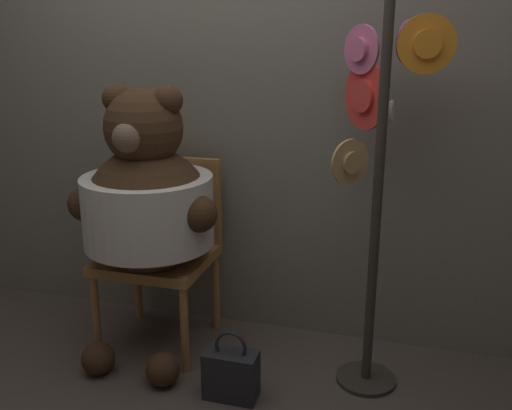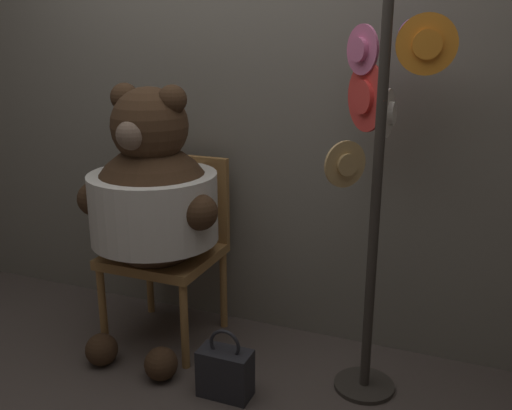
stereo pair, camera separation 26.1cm
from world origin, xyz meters
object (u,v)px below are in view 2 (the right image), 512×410
(chair, at_px, (171,239))
(teddy_bear, at_px, (153,199))
(hat_display_rack, at_px, (378,162))
(handbag_on_ground, at_px, (225,372))

(chair, xyz_separation_m, teddy_bear, (0.01, -0.17, 0.27))
(chair, relative_size, hat_display_rack, 0.56)
(chair, relative_size, handbag_on_ground, 2.90)
(chair, distance_m, handbag_on_ground, 0.80)
(chair, distance_m, hat_display_rack, 1.21)
(hat_display_rack, height_order, handbag_on_ground, hat_display_rack)
(chair, relative_size, teddy_bear, 0.71)
(teddy_bear, distance_m, hat_display_rack, 1.11)
(chair, height_order, handbag_on_ground, chair)
(chair, bearing_deg, handbag_on_ground, -40.31)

